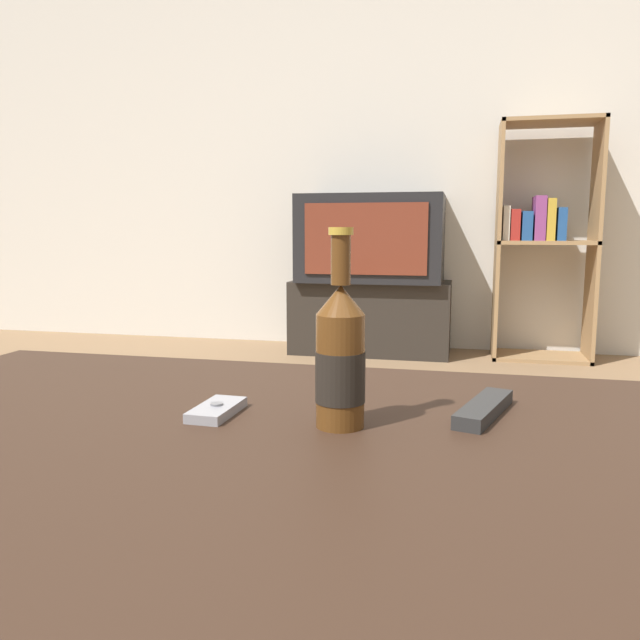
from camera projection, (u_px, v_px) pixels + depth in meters
name	position (u px, v px, depth m)	size (l,w,h in m)	color
back_wall	(422.00, 124.00, 3.59)	(8.00, 0.05, 2.60)	beige
coffee_table	(250.00, 475.00, 0.80)	(1.39, 0.89, 0.44)	#332116
tv_stand	(371.00, 317.00, 3.55)	(0.89, 0.37, 0.41)	#28231E
television	(371.00, 238.00, 3.48)	(0.79, 0.47, 0.48)	black
bookshelf	(542.00, 236.00, 3.33)	(0.51, 0.30, 1.26)	#99754C
beer_bottle	(340.00, 357.00, 0.83)	(0.07, 0.07, 0.27)	#563314
cell_phone	(217.00, 410.00, 0.90)	(0.06, 0.11, 0.02)	gray
remote_control	(484.00, 409.00, 0.89)	(0.09, 0.18, 0.02)	#282828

